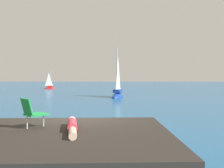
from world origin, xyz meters
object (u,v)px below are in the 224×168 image
(person_sunbather, at_px, (72,126))
(beach_chair, at_px, (32,111))
(sailboat_near, at_px, (118,95))
(sailboat_far, at_px, (50,88))

(person_sunbather, xyz_separation_m, beach_chair, (-1.12, 0.28, 0.33))
(person_sunbather, height_order, beach_chair, beach_chair)
(person_sunbather, distance_m, beach_chair, 1.20)
(sailboat_near, distance_m, sailboat_far, 20.27)
(sailboat_near, distance_m, beach_chair, 20.97)
(sailboat_near, relative_size, person_sunbather, 3.37)
(beach_chair, bearing_deg, person_sunbather, -60.17)
(person_sunbather, bearing_deg, sailboat_far, -174.93)
(sailboat_near, height_order, beach_chair, sailboat_near)
(sailboat_near, bearing_deg, sailboat_far, -130.67)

